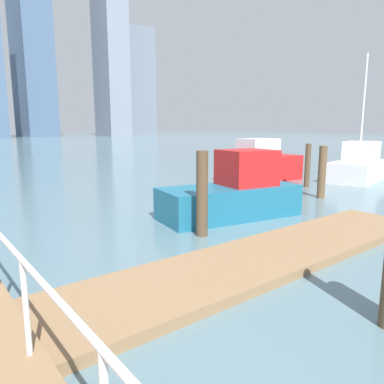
% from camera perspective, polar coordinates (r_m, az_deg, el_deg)
% --- Properties ---
extents(ground_plane, '(300.00, 300.00, 0.00)m').
position_cam_1_polar(ground_plane, '(16.61, -23.84, -0.30)').
color(ground_plane, slate).
extents(floating_dock, '(10.48, 2.00, 0.18)m').
position_cam_1_polar(floating_dock, '(7.86, 11.51, -9.91)').
color(floating_dock, '#93704C').
rests_on(floating_dock, ground_plane).
extents(boardwalk_railing, '(0.06, 22.88, 1.08)m').
position_cam_1_polar(boardwalk_railing, '(4.14, -24.98, -12.14)').
color(boardwalk_railing, white).
rests_on(boardwalk_railing, boardwalk).
extents(dock_piling_0, '(0.30, 0.30, 2.05)m').
position_cam_1_polar(dock_piling_0, '(15.12, 19.75, 2.96)').
color(dock_piling_0, brown).
rests_on(dock_piling_0, ground_plane).
extents(dock_piling_1, '(0.30, 0.30, 2.19)m').
position_cam_1_polar(dock_piling_1, '(9.18, 1.59, -0.31)').
color(dock_piling_1, brown).
rests_on(dock_piling_1, ground_plane).
extents(dock_piling_4, '(0.25, 0.25, 2.02)m').
position_cam_1_polar(dock_piling_4, '(17.78, 17.70, 4.01)').
color(dock_piling_4, brown).
rests_on(dock_piling_4, ground_plane).
extents(moored_boat_1, '(4.59, 2.48, 2.07)m').
position_cam_1_polar(moored_boat_1, '(11.32, 6.57, -0.21)').
color(moored_boat_1, '#1E6B8C').
rests_on(moored_boat_1, ground_plane).
extents(moored_boat_2, '(4.82, 2.88, 6.39)m').
position_cam_1_polar(moored_boat_2, '(21.00, 24.73, 3.68)').
color(moored_boat_2, white).
rests_on(moored_boat_2, ground_plane).
extents(moored_boat_3, '(4.38, 2.25, 2.19)m').
position_cam_1_polar(moored_boat_3, '(19.39, 10.79, 4.31)').
color(moored_boat_3, red).
rests_on(moored_boat_3, ground_plane).
extents(skyline_tower_3, '(9.74, 14.03, 66.39)m').
position_cam_1_polar(skyline_tower_3, '(127.33, -24.16, 23.11)').
color(skyline_tower_3, slate).
rests_on(skyline_tower_3, ground_plane).
extents(skyline_tower_5, '(12.33, 10.58, 37.12)m').
position_cam_1_polar(skyline_tower_5, '(138.18, -9.02, 16.56)').
color(skyline_tower_5, slate).
rests_on(skyline_tower_5, ground_plane).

